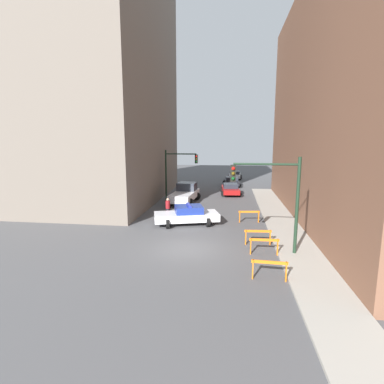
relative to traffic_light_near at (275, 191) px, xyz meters
The scene contains 15 objects.
ground_plane 5.90m from the traffic_light_near, behind, with size 120.00×120.00×0.00m, color #4C4C4F.
sidewalk_right 3.77m from the traffic_light_near, ahead, with size 2.40×44.00×0.12m.
building_corner_left 23.82m from the traffic_light_near, 139.76° to the left, with size 14.00×20.00×25.74m.
traffic_light_near is the anchor object (origin of this frame).
traffic_light_far 16.52m from the traffic_light_near, 119.10° to the left, with size 3.44×0.35×5.20m.
police_car 8.09m from the traffic_light_near, 136.72° to the left, with size 5.03×3.15×1.52m.
white_truck 15.16m from the traffic_light_near, 117.64° to the left, with size 2.94×5.55×1.90m.
parked_car_near 18.50m from the traffic_light_near, 97.61° to the left, with size 2.52×4.44×1.31m.
parked_car_mid 25.08m from the traffic_light_near, 95.33° to the left, with size 2.53×4.44×1.31m.
parked_car_far 32.95m from the traffic_light_near, 93.16° to the left, with size 2.35×4.35×1.31m.
pedestrian_crossing 10.24m from the traffic_light_near, 137.44° to the left, with size 0.39×0.39×1.66m.
barrier_front 4.39m from the traffic_light_near, 99.77° to the right, with size 1.60×0.25×0.90m.
barrier_mid 2.96m from the traffic_light_near, 161.75° to the right, with size 1.60×0.21×0.90m.
barrier_back 3.31m from the traffic_light_near, 115.46° to the left, with size 1.60×0.28×0.90m.
barrier_corner 7.06m from the traffic_light_near, 98.31° to the left, with size 1.59×0.37×0.90m.
Camera 1 is at (2.42, -16.24, 6.13)m, focal length 28.00 mm.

